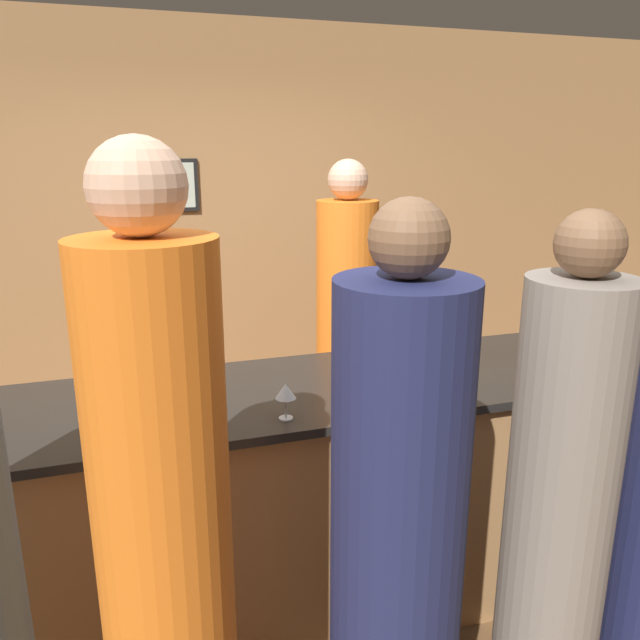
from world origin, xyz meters
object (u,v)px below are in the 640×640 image
object	(u,v)px
guest_0	(557,519)
guest_1	(397,545)
guest_3	(166,563)
wine_bottle_0	(462,327)
bartender	(346,346)

from	to	relation	value
guest_0	guest_1	bearing A→B (deg)	178.09
guest_3	wine_bottle_0	xyz separation A→B (m)	(1.46, 1.05, 0.22)
guest_0	guest_1	xyz separation A→B (m)	(-0.55, 0.02, 0.01)
bartender	guest_3	size ratio (longest dim) A/B	0.96
guest_3	wine_bottle_0	distance (m)	1.81
guest_1	wine_bottle_0	distance (m)	1.36
guest_1	wine_bottle_0	xyz separation A→B (m)	(0.80, 1.05, 0.31)
guest_0	guest_1	distance (m)	0.55
bartender	guest_0	distance (m)	1.73
guest_0	wine_bottle_0	world-z (taller)	guest_0
bartender	guest_3	bearing A→B (deg)	56.66
guest_1	bartender	bearing A→B (deg)	74.92
guest_0	guest_3	bearing A→B (deg)	178.84
guest_0	guest_3	size ratio (longest dim) A/B	0.91
guest_3	wine_bottle_0	world-z (taller)	guest_3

